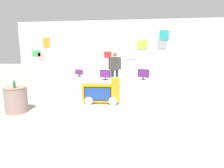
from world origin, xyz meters
The scene contains 13 objects.
ground_plane centered at (0.00, 0.00, 0.00)m, with size 30.00×30.00×0.00m, color #9E998E.
back_wall_display centered at (-0.01, 4.76, 1.63)m, with size 10.94×0.13×3.26m.
main_display_pedestal centered at (0.20, 0.21, 0.13)m, with size 1.55×1.55×0.26m, color white.
novelty_firetruck_tv centered at (0.22, 0.21, 0.58)m, with size 1.12×0.45×0.78m.
display_pedestal_left_rear centered at (-1.36, 2.73, 0.33)m, with size 0.71×0.71×0.66m, color white.
tv_on_left_rear centered at (-1.36, 2.73, 0.81)m, with size 0.37×0.24×0.30m.
display_pedestal_center_rear centered at (1.41, 2.38, 0.33)m, with size 0.78×0.78×0.66m, color white.
tv_on_center_rear centered at (1.41, 2.38, 0.88)m, with size 0.45×0.21×0.40m.
display_pedestal_right_rear centered at (-0.04, 2.01, 0.33)m, with size 0.73×0.73×0.66m, color white.
tv_on_right_rear centered at (-0.04, 2.01, 0.87)m, with size 0.44×0.23×0.40m.
side_table_round centered at (-2.30, -0.22, 0.39)m, with size 0.66×0.66×0.77m.
bottle_on_side_table centered at (-2.22, -0.35, 0.86)m, with size 0.07×0.07×0.23m.
shopper_browsing_near_truck centered at (0.13, 3.31, 1.01)m, with size 0.56×0.25×1.72m.
Camera 1 is at (1.42, -5.15, 1.92)m, focal length 30.61 mm.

